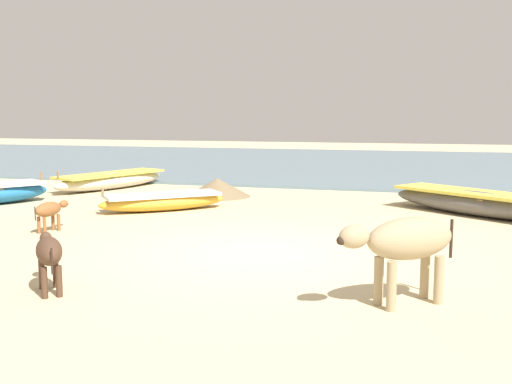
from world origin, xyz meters
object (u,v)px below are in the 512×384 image
at_px(cow_adult_dun, 406,242).
at_px(calf_far_dark, 49,252).
at_px(calf_near_brown, 50,210).
at_px(fishing_boat_2, 163,201).
at_px(fishing_boat_1, 111,180).
at_px(fishing_boat_3, 478,202).

xyz_separation_m(cow_adult_dun, calf_far_dark, (-4.34, -0.75, -0.24)).
relative_size(cow_adult_dun, calf_near_brown, 1.56).
bearing_deg(cow_adult_dun, fishing_boat_2, -83.63).
xyz_separation_m(fishing_boat_1, fishing_boat_3, (10.44, -1.96, 0.02)).
bearing_deg(fishing_boat_1, calf_far_dark, 44.30).
bearing_deg(cow_adult_dun, calf_near_brown, -60.77).
bearing_deg(calf_far_dark, cow_adult_dun, -120.14).
xyz_separation_m(fishing_boat_1, fishing_boat_2, (3.35, -3.37, -0.05)).
xyz_separation_m(fishing_boat_3, calf_near_brown, (-8.06, -4.39, 0.13)).
distance_m(cow_adult_dun, calf_far_dark, 4.41).
bearing_deg(fishing_boat_3, fishing_boat_1, -154.30).
relative_size(fishing_boat_1, calf_far_dark, 4.47).
bearing_deg(fishing_boat_1, calf_near_brown, 38.59).
bearing_deg(fishing_boat_1, fishing_boat_2, 62.90).
distance_m(fishing_boat_1, calf_far_dark, 10.85).
xyz_separation_m(fishing_boat_2, calf_far_dark, (1.45, -6.36, 0.29)).
bearing_deg(fishing_boat_2, calf_near_brown, 30.59).
bearing_deg(calf_far_dark, calf_near_brown, -4.31).
xyz_separation_m(calf_near_brown, calf_far_dark, (2.42, -3.37, 0.09)).
bearing_deg(fishing_boat_2, fishing_boat_3, 149.82).
distance_m(cow_adult_dun, calf_near_brown, 7.26).
relative_size(fishing_boat_2, fishing_boat_3, 0.67).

